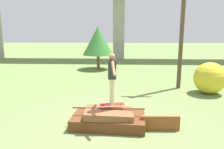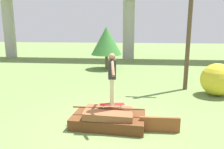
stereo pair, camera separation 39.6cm
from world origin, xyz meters
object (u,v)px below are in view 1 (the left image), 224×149
Objects in this scene: skateboard at (112,104)px; bush_yellow_flowering at (210,78)px; utility_pole at (182,21)px; skater at (112,75)px; tree_behind_left at (98,41)px.

bush_yellow_flowering is at bearing 40.00° from skateboard.
skateboard is at bearing -124.96° from utility_pole.
skater is 5.67m from utility_pole.
skateboard is at bearing 0.00° from skater.
bush_yellow_flowering is (5.73, -5.88, -1.34)m from tree_behind_left.
skateboard is 5.56m from bush_yellow_flowering.
skater is 1.07× the size of bush_yellow_flowering.
utility_pole is at bearing 55.04° from skateboard.
utility_pole is (3.10, 4.43, 2.59)m from skateboard.
skater is (-0.00, 0.00, 0.90)m from skateboard.
utility_pole is 6.90m from tree_behind_left.
utility_pole is 4.37× the size of bush_yellow_flowering.
bush_yellow_flowering is at bearing 40.00° from skater.
skater is 5.63m from bush_yellow_flowering.
skateboard is 0.54× the size of bush_yellow_flowering.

